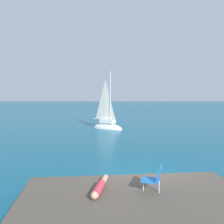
% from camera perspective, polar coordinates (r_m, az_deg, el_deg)
% --- Properties ---
extents(ground_plane, '(160.00, 160.00, 0.00)m').
position_cam_1_polar(ground_plane, '(10.65, 7.92, -15.19)').
color(ground_plane, '#0F5675').
extents(shore_ledge, '(7.03, 4.64, 0.62)m').
position_cam_1_polar(shore_ledge, '(7.62, 5.42, -21.04)').
color(shore_ledge, brown).
rests_on(shore_ledge, ground).
extents(boulder_seaward, '(1.34, 1.35, 0.73)m').
position_cam_1_polar(boulder_seaward, '(9.53, -0.62, -17.59)').
color(boulder_seaward, '#564F48').
rests_on(boulder_seaward, ground).
extents(boulder_inland, '(1.89, 1.70, 0.92)m').
position_cam_1_polar(boulder_inland, '(10.01, 22.17, -16.84)').
color(boulder_inland, brown).
rests_on(boulder_inland, ground).
extents(sailboat_near, '(3.29, 2.58, 6.06)m').
position_cam_1_polar(sailboat_near, '(24.27, -1.09, -3.05)').
color(sailboat_near, white).
rests_on(sailboat_near, ground).
extents(person_sunbather, '(0.46, 1.75, 0.25)m').
position_cam_1_polar(person_sunbather, '(7.91, -2.87, -16.65)').
color(person_sunbather, '#DB384C').
rests_on(person_sunbather, shore_ledge).
extents(beach_chair, '(0.72, 0.65, 0.80)m').
position_cam_1_polar(beach_chair, '(7.79, 9.53, -14.49)').
color(beach_chair, blue).
rests_on(beach_chair, shore_ledge).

